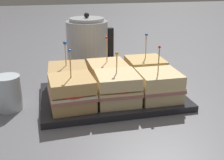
{
  "coord_description": "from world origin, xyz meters",
  "views": [
    {
      "loc": [
        -0.18,
        -0.77,
        0.36
      ],
      "look_at": [
        0.0,
        0.0,
        0.06
      ],
      "focal_mm": 45.0,
      "sensor_mm": 36.0,
      "label": 1
    }
  ],
  "objects_px": {
    "sandwich_back_right": "(145,71)",
    "drinking_glass": "(8,93)",
    "sandwich_front_center": "(117,88)",
    "sandwich_back_left": "(68,78)",
    "sandwich_front_left": "(72,92)",
    "serving_platter": "(112,96)",
    "sandwich_front_right": "(158,85)",
    "kettle_steel": "(88,45)",
    "sandwich_back_center": "(107,74)"
  },
  "relations": [
    {
      "from": "sandwich_back_left",
      "to": "sandwich_back_right",
      "type": "height_order",
      "value": "sandwich_back_right"
    },
    {
      "from": "sandwich_front_right",
      "to": "sandwich_back_left",
      "type": "bearing_deg",
      "value": 153.38
    },
    {
      "from": "sandwich_front_left",
      "to": "sandwich_front_center",
      "type": "distance_m",
      "value": 0.13
    },
    {
      "from": "sandwich_front_right",
      "to": "drinking_glass",
      "type": "distance_m",
      "value": 0.42
    },
    {
      "from": "serving_platter",
      "to": "drinking_glass",
      "type": "height_order",
      "value": "drinking_glass"
    },
    {
      "from": "sandwich_back_left",
      "to": "sandwich_front_left",
      "type": "bearing_deg",
      "value": -90.4
    },
    {
      "from": "drinking_glass",
      "to": "sandwich_back_right",
      "type": "bearing_deg",
      "value": 8.53
    },
    {
      "from": "sandwich_front_center",
      "to": "sandwich_back_left",
      "type": "bearing_deg",
      "value": 135.89
    },
    {
      "from": "sandwich_front_right",
      "to": "drinking_glass",
      "type": "relative_size",
      "value": 1.62
    },
    {
      "from": "serving_platter",
      "to": "sandwich_front_left",
      "type": "height_order",
      "value": "sandwich_front_left"
    },
    {
      "from": "sandwich_front_right",
      "to": "sandwich_front_left",
      "type": "bearing_deg",
      "value": 179.77
    },
    {
      "from": "sandwich_front_center",
      "to": "sandwich_back_center",
      "type": "distance_m",
      "value": 0.13
    },
    {
      "from": "sandwich_back_right",
      "to": "drinking_glass",
      "type": "bearing_deg",
      "value": -171.47
    },
    {
      "from": "sandwich_back_right",
      "to": "sandwich_front_left",
      "type": "bearing_deg",
      "value": -153.8
    },
    {
      "from": "sandwich_back_left",
      "to": "kettle_steel",
      "type": "xyz_separation_m",
      "value": [
        0.1,
        0.24,
        0.04
      ]
    },
    {
      "from": "serving_platter",
      "to": "sandwich_front_center",
      "type": "height_order",
      "value": "sandwich_front_center"
    },
    {
      "from": "drinking_glass",
      "to": "sandwich_back_center",
      "type": "bearing_deg",
      "value": 12.55
    },
    {
      "from": "sandwich_back_center",
      "to": "kettle_steel",
      "type": "bearing_deg",
      "value": 96.51
    },
    {
      "from": "sandwich_front_center",
      "to": "kettle_steel",
      "type": "distance_m",
      "value": 0.36
    },
    {
      "from": "sandwich_front_left",
      "to": "sandwich_back_right",
      "type": "height_order",
      "value": "sandwich_back_right"
    },
    {
      "from": "sandwich_front_left",
      "to": "drinking_glass",
      "type": "distance_m",
      "value": 0.18
    },
    {
      "from": "sandwich_back_right",
      "to": "drinking_glass",
      "type": "relative_size",
      "value": 1.68
    },
    {
      "from": "sandwich_front_left",
      "to": "kettle_steel",
      "type": "bearing_deg",
      "value": 74.52
    },
    {
      "from": "sandwich_back_center",
      "to": "kettle_steel",
      "type": "xyz_separation_m",
      "value": [
        -0.03,
        0.23,
        0.04
      ]
    },
    {
      "from": "sandwich_front_center",
      "to": "sandwich_back_left",
      "type": "xyz_separation_m",
      "value": [
        -0.13,
        0.12,
        -0.0
      ]
    },
    {
      "from": "serving_platter",
      "to": "sandwich_back_center",
      "type": "bearing_deg",
      "value": 89.98
    },
    {
      "from": "sandwich_back_left",
      "to": "serving_platter",
      "type": "bearing_deg",
      "value": -26.0
    },
    {
      "from": "serving_platter",
      "to": "kettle_steel",
      "type": "relative_size",
      "value": 1.88
    },
    {
      "from": "sandwich_back_right",
      "to": "kettle_steel",
      "type": "height_order",
      "value": "kettle_steel"
    },
    {
      "from": "serving_platter",
      "to": "sandwich_back_left",
      "type": "height_order",
      "value": "sandwich_back_left"
    },
    {
      "from": "sandwich_front_left",
      "to": "drinking_glass",
      "type": "relative_size",
      "value": 1.65
    },
    {
      "from": "serving_platter",
      "to": "sandwich_back_right",
      "type": "height_order",
      "value": "sandwich_back_right"
    },
    {
      "from": "serving_platter",
      "to": "sandwich_front_center",
      "type": "relative_size",
      "value": 2.91
    },
    {
      "from": "sandwich_front_right",
      "to": "kettle_steel",
      "type": "xyz_separation_m",
      "value": [
        -0.15,
        0.36,
        0.04
      ]
    },
    {
      "from": "sandwich_front_center",
      "to": "sandwich_back_right",
      "type": "bearing_deg",
      "value": 44.16
    },
    {
      "from": "sandwich_front_center",
      "to": "sandwich_back_center",
      "type": "xyz_separation_m",
      "value": [
        -0.0,
        0.13,
        -0.0
      ]
    },
    {
      "from": "sandwich_back_center",
      "to": "sandwich_back_right",
      "type": "bearing_deg",
      "value": -1.16
    },
    {
      "from": "sandwich_back_right",
      "to": "drinking_glass",
      "type": "height_order",
      "value": "sandwich_back_right"
    },
    {
      "from": "sandwich_back_center",
      "to": "sandwich_front_right",
      "type": "bearing_deg",
      "value": -46.22
    },
    {
      "from": "kettle_steel",
      "to": "sandwich_front_right",
      "type": "bearing_deg",
      "value": -67.54
    },
    {
      "from": "sandwich_front_center",
      "to": "sandwich_front_right",
      "type": "bearing_deg",
      "value": -1.25
    },
    {
      "from": "sandwich_back_right",
      "to": "drinking_glass",
      "type": "xyz_separation_m",
      "value": [
        -0.42,
        -0.06,
        -0.01
      ]
    },
    {
      "from": "sandwich_back_left",
      "to": "kettle_steel",
      "type": "bearing_deg",
      "value": 67.33
    },
    {
      "from": "sandwich_back_center",
      "to": "drinking_glass",
      "type": "distance_m",
      "value": 0.3
    },
    {
      "from": "serving_platter",
      "to": "sandwich_back_center",
      "type": "distance_m",
      "value": 0.08
    },
    {
      "from": "sandwich_front_left",
      "to": "sandwich_front_center",
      "type": "xyz_separation_m",
      "value": [
        0.13,
        0.0,
        -0.0
      ]
    },
    {
      "from": "serving_platter",
      "to": "sandwich_back_left",
      "type": "xyz_separation_m",
      "value": [
        -0.13,
        0.06,
        0.05
      ]
    },
    {
      "from": "sandwich_front_center",
      "to": "kettle_steel",
      "type": "relative_size",
      "value": 0.65
    },
    {
      "from": "sandwich_front_right",
      "to": "sandwich_back_left",
      "type": "distance_m",
      "value": 0.28
    },
    {
      "from": "sandwich_front_left",
      "to": "sandwich_front_center",
      "type": "relative_size",
      "value": 1.11
    }
  ]
}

